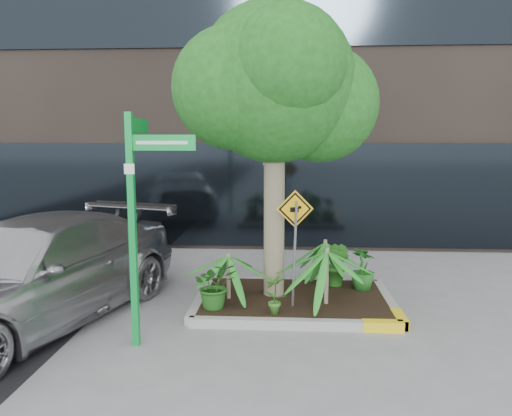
# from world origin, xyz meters

# --- Properties ---
(ground) EXTENTS (80.00, 80.00, 0.00)m
(ground) POSITION_xyz_m (0.00, 0.00, 0.00)
(ground) COLOR gray
(ground) RESTS_ON ground
(planter) EXTENTS (3.35, 2.36, 0.15)m
(planter) POSITION_xyz_m (0.23, 0.27, 0.10)
(planter) COLOR #9E9E99
(planter) RESTS_ON ground
(tree) EXTENTS (3.41, 3.02, 5.11)m
(tree) POSITION_xyz_m (-0.15, 0.44, 3.73)
(tree) COLOR gray
(tree) RESTS_ON ground
(palm_front) EXTENTS (1.05, 1.05, 1.17)m
(palm_front) POSITION_xyz_m (0.72, -0.03, 1.02)
(palm_front) COLOR gray
(palm_front) RESTS_ON ground
(palm_left) EXTENTS (0.88, 0.88, 0.97)m
(palm_left) POSITION_xyz_m (-0.91, 0.14, 0.88)
(palm_left) COLOR gray
(palm_left) RESTS_ON ground
(palm_back) EXTENTS (0.91, 0.91, 1.01)m
(palm_back) POSITION_xyz_m (0.79, 1.20, 0.90)
(palm_back) COLOR gray
(palm_back) RESTS_ON ground
(parked_car) EXTENTS (3.82, 5.98, 1.61)m
(parked_car) POSITION_xyz_m (-3.80, -0.82, 0.81)
(parked_car) COLOR #AEADB2
(parked_car) RESTS_ON ground
(shrub_a) EXTENTS (0.87, 0.87, 0.75)m
(shrub_a) POSITION_xyz_m (-1.07, -0.35, 0.52)
(shrub_a) COLOR #1F5919
(shrub_a) RESTS_ON planter
(shrub_b) EXTENTS (0.59, 0.59, 0.76)m
(shrub_b) POSITION_xyz_m (1.43, 0.79, 0.53)
(shrub_b) COLOR #1E5F1C
(shrub_b) RESTS_ON planter
(shrub_c) EXTENTS (0.46, 0.46, 0.63)m
(shrub_c) POSITION_xyz_m (-0.11, -0.55, 0.47)
(shrub_c) COLOR #367022
(shrub_c) RESTS_ON planter
(shrub_d) EXTENTS (0.64, 0.64, 0.82)m
(shrub_d) POSITION_xyz_m (1.00, 0.94, 0.56)
(shrub_d) COLOR #24631C
(shrub_d) RESTS_ON planter
(street_sign_post) EXTENTS (0.94, 0.93, 3.18)m
(street_sign_post) POSITION_xyz_m (-1.94, -1.44, 1.96)
(street_sign_post) COLOR #0E9E3B
(street_sign_post) RESTS_ON ground
(cattle_sign) EXTENTS (0.57, 0.25, 1.89)m
(cattle_sign) POSITION_xyz_m (0.19, -0.34, 1.43)
(cattle_sign) COLOR slate
(cattle_sign) RESTS_ON ground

